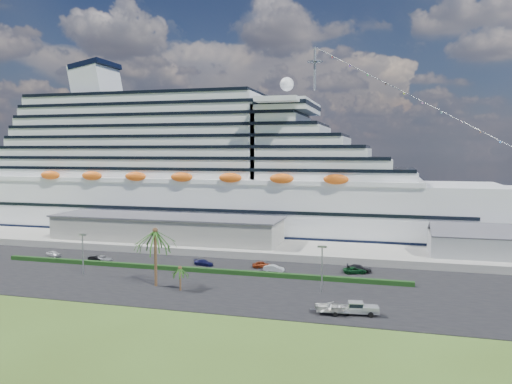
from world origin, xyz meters
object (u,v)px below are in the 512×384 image
(cruise_ship, at_px, (210,178))
(parked_car_3, at_px, (204,263))
(pickup_truck, at_px, (360,308))
(boat_trailer, at_px, (333,307))

(cruise_ship, relative_size, parked_car_3, 43.54)
(parked_car_3, xyz_separation_m, pickup_truck, (34.68, -24.45, 0.43))
(cruise_ship, xyz_separation_m, pickup_truck, (48.71, -66.70, -15.51))
(cruise_ship, height_order, pickup_truck, cruise_ship)
(boat_trailer, bearing_deg, cruise_ship, 123.53)
(parked_car_3, relative_size, pickup_truck, 0.76)
(cruise_ship, bearing_deg, boat_trailer, -56.47)
(parked_car_3, height_order, pickup_truck, pickup_truck)
(parked_car_3, relative_size, boat_trailer, 0.68)
(pickup_truck, xyz_separation_m, boat_trailer, (-3.88, -0.97, 0.14))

